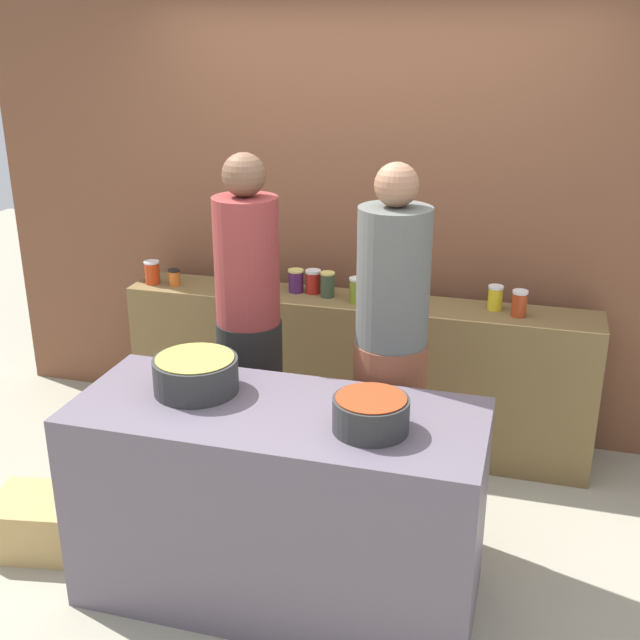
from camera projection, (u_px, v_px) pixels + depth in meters
ground at (300, 549)px, 3.80m from camera, size 12.00×12.00×0.00m
storefront_wall at (372, 183)px, 4.58m from camera, size 4.80×0.12×3.00m
display_shelf at (355, 372)px, 4.63m from camera, size 2.70×0.36×0.90m
prep_table at (278, 503)px, 3.37m from camera, size 1.70×0.70×0.90m
preserve_jar_0 at (152, 272)px, 4.72m from camera, size 0.09×0.09×0.14m
preserve_jar_1 at (174, 277)px, 4.69m from camera, size 0.07×0.07×0.10m
preserve_jar_2 at (265, 280)px, 4.63m from camera, size 0.07×0.07×0.11m
preserve_jar_3 at (296, 281)px, 4.57m from camera, size 0.09×0.09×0.13m
preserve_jar_4 at (313, 281)px, 4.56m from camera, size 0.09×0.09×0.14m
preserve_jar_5 at (328, 284)px, 4.49m from camera, size 0.08×0.08×0.15m
preserve_jar_6 at (357, 290)px, 4.40m from camera, size 0.09×0.09×0.14m
preserve_jar_7 at (396, 295)px, 4.33m from camera, size 0.08×0.08×0.14m
preserve_jar_8 at (495, 298)px, 4.29m from camera, size 0.08×0.08×0.14m
preserve_jar_9 at (519, 303)px, 4.19m from camera, size 0.08×0.08×0.14m
cooking_pot_left at (196, 374)px, 3.35m from camera, size 0.36×0.36×0.15m
cooking_pot_center at (371, 414)px, 3.03m from camera, size 0.30×0.30×0.14m
cook_with_tongs at (250, 353)px, 3.91m from camera, size 0.32×0.32×1.82m
cook_in_cap at (390, 378)px, 3.64m from camera, size 0.34×0.34×1.83m
bread_crate at (38, 522)px, 3.79m from camera, size 0.46×0.42×0.26m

